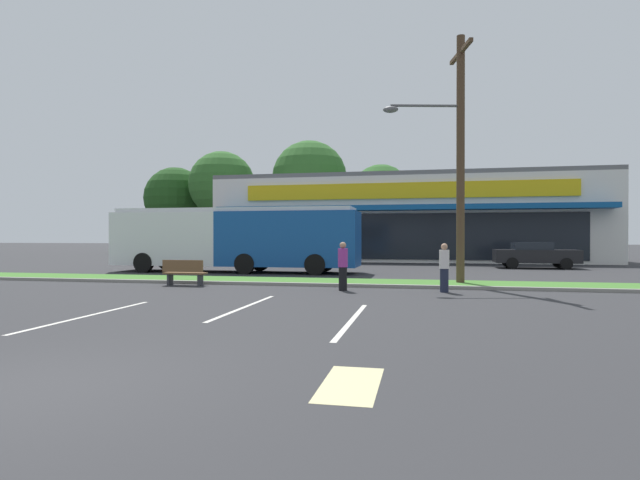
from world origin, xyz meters
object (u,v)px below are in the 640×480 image
city_bus (235,238)px  car_0 (535,255)px  utility_pole (456,152)px  car_1 (162,253)px  pedestrian_near_bench (343,266)px  pedestrian_by_pole (444,268)px  bus_stop_bench (184,272)px  car_2 (294,253)px

city_bus → car_0: (15.70, 6.41, -0.99)m
city_bus → car_0: bearing=-158.0°
utility_pole → car_1: 21.23m
city_bus → pedestrian_near_bench: 10.18m
city_bus → pedestrian_by_pole: (10.08, -7.38, -0.97)m
car_1 → bus_stop_bench: bearing=122.1°
city_bus → car_2: bearing=-105.7°
utility_pole → pedestrian_by_pole: (-0.53, -2.38, -4.16)m
city_bus → car_0: 16.99m
car_2 → car_0: bearing=-177.3°
car_0 → car_1: car_1 is taller
bus_stop_bench → city_bus: bearing=-84.1°
pedestrian_near_bench → pedestrian_by_pole: size_ratio=1.03×
utility_pole → car_2: utility_pole is taller
car_2 → utility_pole: bearing=130.0°
utility_pole → pedestrian_by_pole: 4.82m
car_1 → car_2: bearing=-179.7°
city_bus → car_1: city_bus is taller
car_1 → pedestrian_near_bench: size_ratio=2.64×
bus_stop_bench → pedestrian_by_pole: (9.36, -0.39, 0.30)m
car_1 → utility_pole: bearing=149.1°
bus_stop_bench → pedestrian_by_pole: bearing=177.6°
bus_stop_bench → utility_pole: bearing=-168.6°
car_1 → pedestrian_by_pole: (17.33, -13.08, 0.02)m
utility_pole → pedestrian_near_bench: (-3.84, -2.55, -4.13)m
car_2 → bus_stop_bench: bearing=86.1°
city_bus → bus_stop_bench: city_bus is taller
pedestrian_near_bench → bus_stop_bench: bearing=7.8°
city_bus → bus_stop_bench: 7.13m
car_0 → car_1: 22.95m
city_bus → pedestrian_near_bench: bearing=131.6°
car_2 → city_bus: bearing=74.5°
car_0 → pedestrian_near_bench: (-8.93, -13.96, 0.04)m
pedestrian_near_bench → pedestrian_by_pole: (3.31, 0.17, -0.02)m
utility_pole → bus_stop_bench: utility_pole is taller
utility_pole → city_bus: (-10.61, 5.00, -3.19)m
bus_stop_bench → car_2: size_ratio=0.36×
pedestrian_near_bench → car_2: bearing=-55.6°
car_1 → pedestrian_near_bench: 19.29m
utility_pole → car_0: size_ratio=2.03×
city_bus → bus_stop_bench: size_ratio=7.95×
utility_pole → pedestrian_near_bench: size_ratio=5.65×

